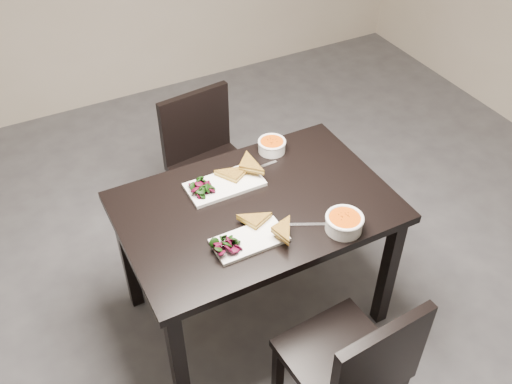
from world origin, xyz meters
The scene contains 14 objects.
ground centered at (0.00, 0.00, 0.00)m, with size 5.00×5.00×0.00m, color #47474C.
table centered at (-0.04, 0.13, 0.65)m, with size 1.20×0.80×0.75m.
chair_near centered at (0.01, -0.62, 0.48)m, with size 0.45×0.45×0.85m.
chair_far centered at (0.03, 0.85, 0.48)m, with size 0.47×0.47×0.85m.
plate_near centered at (-0.17, -0.07, 0.76)m, with size 0.31×0.15×0.02m, color white.
sandwich_near centered at (-0.10, -0.05, 0.79)m, with size 0.15×0.12×0.05m, color #A27622, non-canonical shape.
salad_near centered at (-0.27, -0.07, 0.79)m, with size 0.10×0.09×0.04m, color black, non-canonical shape.
soup_bowl_near centered at (0.22, -0.18, 0.79)m, with size 0.16×0.16×0.07m.
cutlery_near centered at (0.10, -0.10, 0.75)m, with size 0.18×0.02×0.00m, color silver.
plate_far centered at (-0.11, 0.30, 0.76)m, with size 0.35×0.17×0.02m, color white.
sandwich_far centered at (-0.04, 0.28, 0.80)m, with size 0.17×0.13×0.06m, color #A27622, non-canonical shape.
salad_far centered at (-0.21, 0.30, 0.79)m, with size 0.11×0.10×0.05m, color black, non-canonical shape.
soup_bowl_far centered at (0.21, 0.44, 0.79)m, with size 0.14×0.14×0.06m.
cutlery_far centered at (0.10, 0.35, 0.75)m, with size 0.18×0.02×0.00m, color silver.
Camera 1 is at (-0.90, -1.52, 2.44)m, focal length 39.89 mm.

